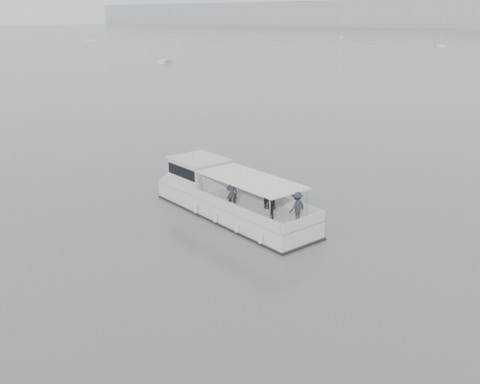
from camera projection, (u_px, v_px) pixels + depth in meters
The scene contains 2 objects.
ground at pixel (238, 204), 33.00m from camera, with size 1400.00×1400.00×0.00m, color #545E63.
tour_boat at pixel (221, 197), 31.56m from camera, with size 13.01×5.26×5.43m.
Camera 1 is at (19.97, -23.84, 11.04)m, focal length 40.00 mm.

